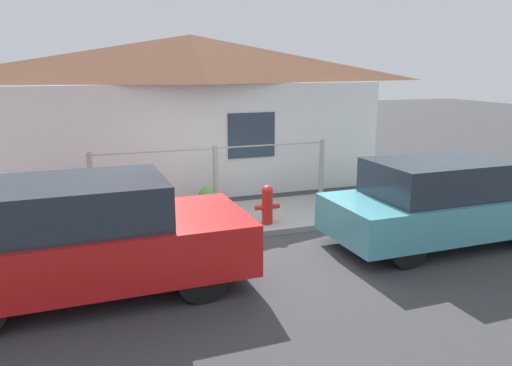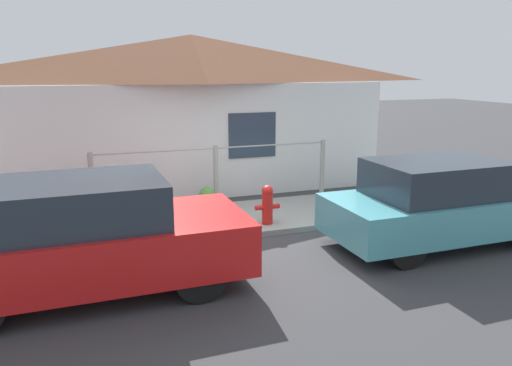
% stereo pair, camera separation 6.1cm
% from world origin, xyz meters
% --- Properties ---
extents(ground_plane, '(60.00, 60.00, 0.00)m').
position_xyz_m(ground_plane, '(0.00, 0.00, 0.00)').
color(ground_plane, '#38383A').
extents(sidewalk, '(24.00, 2.04, 0.10)m').
position_xyz_m(sidewalk, '(0.00, 1.02, 0.05)').
color(sidewalk, gray).
rests_on(sidewalk, ground_plane).
extents(house, '(9.07, 2.23, 3.59)m').
position_xyz_m(house, '(0.00, 3.76, 2.86)').
color(house, white).
rests_on(house, ground_plane).
extents(fence, '(4.90, 0.10, 1.24)m').
position_xyz_m(fence, '(0.00, 1.89, 0.78)').
color(fence, '#999993').
rests_on(fence, sidewalk).
extents(car_left, '(4.10, 1.83, 1.51)m').
position_xyz_m(car_left, '(-2.57, -1.26, 0.75)').
color(car_left, red).
rests_on(car_left, ground_plane).
extents(car_right, '(3.90, 1.67, 1.41)m').
position_xyz_m(car_right, '(2.98, -1.26, 0.70)').
color(car_right, teal).
rests_on(car_right, ground_plane).
extents(fire_hydrant, '(0.46, 0.21, 0.71)m').
position_xyz_m(fire_hydrant, '(0.55, 0.40, 0.47)').
color(fire_hydrant, red).
rests_on(fire_hydrant, sidewalk).
extents(potted_plant_near_hydrant, '(0.33, 0.33, 0.46)m').
position_xyz_m(potted_plant_near_hydrant, '(-0.25, 1.67, 0.36)').
color(potted_plant_near_hydrant, '#9E5638').
rests_on(potted_plant_near_hydrant, sidewalk).
extents(potted_plant_by_fence, '(0.37, 0.37, 0.51)m').
position_xyz_m(potted_plant_by_fence, '(-2.59, 1.63, 0.39)').
color(potted_plant_by_fence, brown).
rests_on(potted_plant_by_fence, sidewalk).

